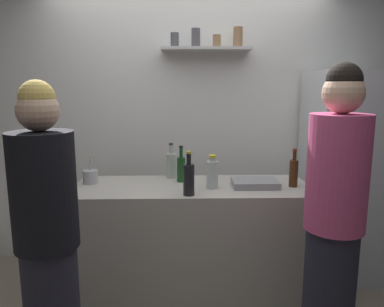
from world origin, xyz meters
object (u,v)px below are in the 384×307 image
(baking_pan, at_px, (255,183))
(wine_bottle_amber_glass, at_px, (294,172))
(wine_bottle_pale_glass, at_px, (171,165))
(utensil_holder, at_px, (90,177))
(water_bottle_plastic, at_px, (212,174))
(wine_bottle_green_glass, at_px, (181,168))
(person_pink_top, at_px, (334,220))
(wine_bottle_dark_glass, at_px, (189,178))
(person_blonde, at_px, (47,239))
(refrigerator, at_px, (347,176))

(baking_pan, bearing_deg, wine_bottle_amber_glass, -1.95)
(wine_bottle_pale_glass, bearing_deg, utensil_holder, -165.14)
(wine_bottle_amber_glass, distance_m, water_bottle_plastic, 0.62)
(water_bottle_plastic, bearing_deg, wine_bottle_amber_glass, 2.43)
(wine_bottle_green_glass, bearing_deg, wine_bottle_pale_glass, 122.04)
(wine_bottle_green_glass, bearing_deg, utensil_holder, -177.26)
(utensil_holder, bearing_deg, person_pink_top, -27.14)
(wine_bottle_dark_glass, bearing_deg, water_bottle_plastic, 44.53)
(wine_bottle_pale_glass, distance_m, wine_bottle_green_glass, 0.16)
(water_bottle_plastic, bearing_deg, wine_bottle_green_glass, 140.61)
(wine_bottle_dark_glass, xyz_separation_m, person_blonde, (-0.78, -0.59, -0.18))
(refrigerator, height_order, water_bottle_plastic, refrigerator)
(wine_bottle_pale_glass, relative_size, wine_bottle_green_glass, 1.01)
(wine_bottle_dark_glass, distance_m, wine_bottle_amber_glass, 0.82)
(utensil_holder, relative_size, wine_bottle_amber_glass, 0.76)
(utensil_holder, bearing_deg, wine_bottle_dark_glass, -23.51)
(refrigerator, distance_m, person_blonde, 2.45)
(water_bottle_plastic, bearing_deg, wine_bottle_pale_glass, 134.29)
(person_pink_top, bearing_deg, wine_bottle_amber_glass, 83.88)
(person_blonde, bearing_deg, baking_pan, 168.47)
(refrigerator, height_order, wine_bottle_pale_glass, refrigerator)
(wine_bottle_dark_glass, relative_size, wine_bottle_amber_glass, 1.07)
(refrigerator, bearing_deg, utensil_holder, -173.53)
(wine_bottle_dark_glass, bearing_deg, person_pink_top, -30.29)
(wine_bottle_green_glass, height_order, person_pink_top, person_pink_top)
(baking_pan, relative_size, utensil_holder, 1.55)
(baking_pan, relative_size, water_bottle_plastic, 1.36)
(wine_bottle_green_glass, relative_size, person_pink_top, 0.16)
(refrigerator, xyz_separation_m, utensil_holder, (-2.14, -0.24, 0.06))
(wine_bottle_dark_glass, xyz_separation_m, person_pink_top, (0.83, -0.48, -0.13))
(utensil_holder, height_order, wine_bottle_pale_glass, wine_bottle_pale_glass)
(utensil_holder, distance_m, wine_bottle_green_glass, 0.71)
(utensil_holder, height_order, person_pink_top, person_pink_top)
(water_bottle_plastic, bearing_deg, person_blonde, -141.42)
(wine_bottle_dark_glass, bearing_deg, wine_bottle_green_glass, 98.45)
(baking_pan, height_order, person_pink_top, person_pink_top)
(person_blonde, bearing_deg, wine_bottle_dark_glass, 173.64)
(refrigerator, xyz_separation_m, wine_bottle_amber_glass, (-0.58, -0.37, 0.12))
(wine_bottle_dark_glass, bearing_deg, utensil_holder, 156.49)
(utensil_holder, xyz_separation_m, wine_bottle_amber_glass, (1.56, -0.13, 0.06))
(water_bottle_plastic, bearing_deg, utensil_holder, 170.54)
(person_blonde, bearing_deg, water_bottle_plastic, 175.17)
(refrigerator, bearing_deg, person_pink_top, -117.42)
(refrigerator, xyz_separation_m, wine_bottle_pale_glass, (-1.52, -0.08, 0.12))
(wine_bottle_dark_glass, height_order, wine_bottle_amber_glass, wine_bottle_dark_glass)
(baking_pan, bearing_deg, person_pink_top, -65.08)
(utensil_holder, relative_size, water_bottle_plastic, 0.88)
(refrigerator, distance_m, person_pink_top, 1.19)
(baking_pan, relative_size, person_pink_top, 0.19)
(person_pink_top, bearing_deg, wine_bottle_pale_glass, 125.52)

